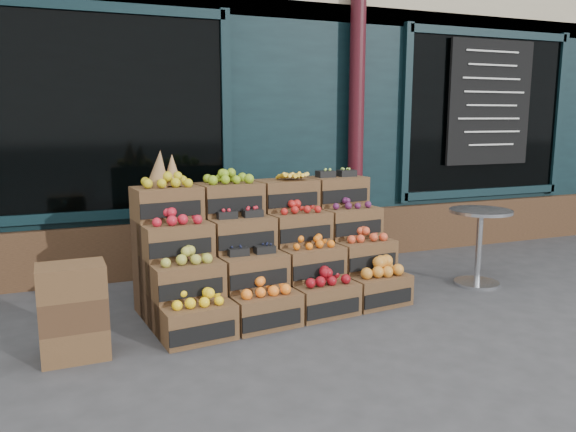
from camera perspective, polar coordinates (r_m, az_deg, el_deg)
name	(u,v)px	position (r m, az deg, el deg)	size (l,w,h in m)	color
ground	(342,331)	(4.69, 5.55, -11.53)	(60.00, 60.00, 0.00)	#38383B
shop_facade	(197,73)	(9.23, -9.25, 14.11)	(12.00, 6.24, 4.80)	black
crate_display	(269,257)	(5.18, -1.93, -4.22)	(2.43, 1.38, 1.45)	brown
spare_crates	(73,312)	(4.34, -20.97, -9.07)	(0.47, 0.33, 0.70)	brown
bistro_table	(479,238)	(6.08, 18.85, -2.15)	(0.63, 0.63, 0.79)	#B6BABE
shopkeeper	(119,172)	(6.80, -16.75, 4.31)	(0.80, 0.52, 2.18)	#165018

